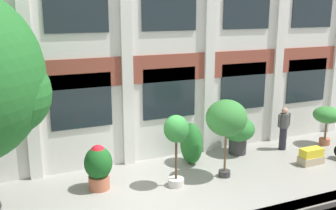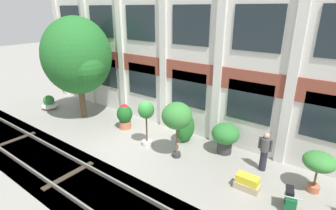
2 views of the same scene
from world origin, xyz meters
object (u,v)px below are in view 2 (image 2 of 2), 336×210
potted_plant_tall_urn (146,114)px  resident_by_doorway (265,151)px  broadleaf_tree (77,58)px  potted_plant_square_trough (247,183)px  potted_plant_fluted_column (225,136)px  scooter_second_parked (289,202)px  potted_plant_low_pan (177,116)px  topiary_hedge (185,128)px  potted_plant_ribbed_drum (125,115)px  potted_plant_wide_bowl (49,103)px  potted_plant_terracotta_small (319,163)px

potted_plant_tall_urn → resident_by_doorway: 5.02m
broadleaf_tree → potted_plant_square_trough: bearing=-4.0°
potted_plant_fluted_column → scooter_second_parked: 3.81m
potted_plant_low_pan → scooter_second_parked: bearing=-8.5°
potted_plant_square_trough → potted_plant_tall_urn: 4.96m
potted_plant_tall_urn → potted_plant_square_trough: bearing=-3.4°
topiary_hedge → scooter_second_parked: bearing=-22.1°
broadleaf_tree → potted_plant_low_pan: (6.80, -0.42, -1.53)m
potted_plant_fluted_column → potted_plant_ribbed_drum: size_ratio=1.02×
potted_plant_fluted_column → potted_plant_low_pan: potted_plant_low_pan is taller
potted_plant_fluted_column → scooter_second_parked: (3.10, -2.19, -0.37)m
broadleaf_tree → potted_plant_ribbed_drum: size_ratio=4.20×
potted_plant_wide_bowl → potted_plant_ribbed_drum: (5.77, 0.82, 0.38)m
broadleaf_tree → potted_plant_wide_bowl: broadleaf_tree is taller
potted_plant_tall_urn → resident_by_doorway: potted_plant_tall_urn is taller
potted_plant_tall_urn → potted_plant_fluted_column: bearing=25.9°
potted_plant_ribbed_drum → potted_plant_square_trough: bearing=-8.1°
potted_plant_tall_urn → potted_plant_ribbed_drum: 2.35m
potted_plant_square_trough → potted_plant_terracotta_small: 2.39m
potted_plant_ribbed_drum → topiary_hedge: (3.26, 0.66, -0.03)m
broadleaf_tree → scooter_second_parked: size_ratio=4.07×
potted_plant_square_trough → potted_plant_wide_bowl: potted_plant_wide_bowl is taller
broadleaf_tree → scooter_second_parked: broadleaf_tree is taller
broadleaf_tree → potted_plant_square_trough: 10.44m
broadleaf_tree → potted_plant_square_trough: broadleaf_tree is taller
potted_plant_wide_bowl → resident_by_doorway: resident_by_doorway is taller
potted_plant_terracotta_small → topiary_hedge: bearing=176.0°
potted_plant_wide_bowl → potted_plant_ribbed_drum: potted_plant_ribbed_drum is taller
scooter_second_parked → potted_plant_low_pan: bearing=-113.9°
resident_by_doorway → topiary_hedge: (-3.65, 0.15, -0.15)m
potted_plant_wide_bowl → potted_plant_terracotta_small: size_ratio=0.65×
potted_plant_wide_bowl → resident_by_doorway: (12.69, 1.33, 0.50)m
potted_plant_low_pan → resident_by_doorway: (3.19, 1.20, -0.99)m
potted_plant_fluted_column → potted_plant_tall_urn: bearing=-154.1°
broadleaf_tree → scooter_second_parked: 11.78m
potted_plant_ribbed_drum → scooter_second_parked: 8.40m
potted_plant_fluted_column → potted_plant_terracotta_small: bearing=-8.6°
broadleaf_tree → scooter_second_parked: (11.35, -1.09, -2.93)m
potted_plant_low_pan → scooter_second_parked: 4.81m
broadleaf_tree → scooter_second_parked: bearing=-5.5°
topiary_hedge → potted_plant_wide_bowl: bearing=-170.7°
potted_plant_terracotta_small → potted_plant_low_pan: 5.14m
topiary_hedge → potted_plant_terracotta_small: bearing=-4.0°
potted_plant_wide_bowl → resident_by_doorway: bearing=6.0°
potted_plant_ribbed_drum → topiary_hedge: size_ratio=0.96×
potted_plant_square_trough → potted_plant_low_pan: potted_plant_low_pan is taller
potted_plant_tall_urn → scooter_second_parked: bearing=-6.3°
topiary_hedge → potted_plant_fluted_column: bearing=4.6°
potted_plant_terracotta_small → potted_plant_low_pan: bearing=-169.0°
potted_plant_low_pan → scooter_second_parked: potted_plant_low_pan is taller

